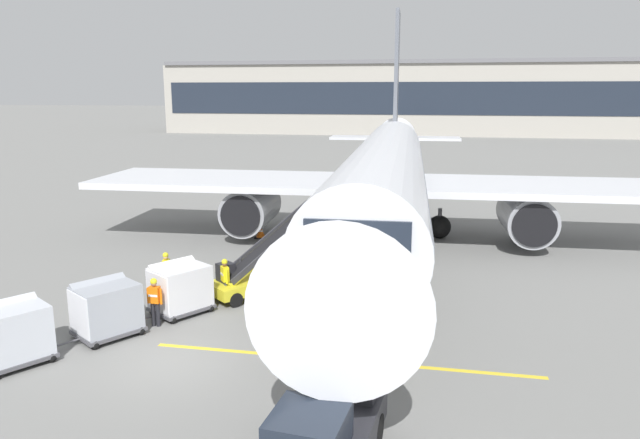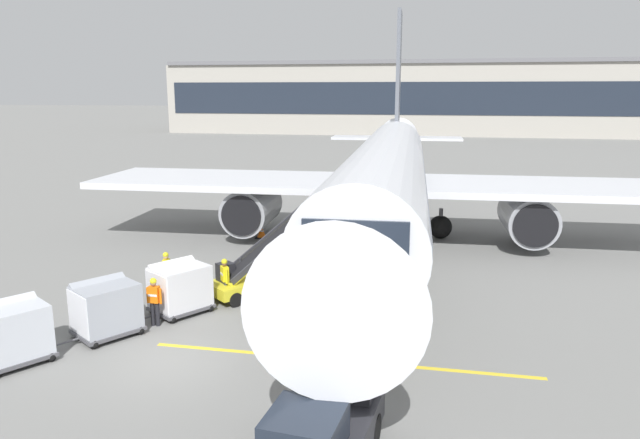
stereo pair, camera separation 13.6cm
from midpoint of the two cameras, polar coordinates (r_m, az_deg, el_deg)
ground_plane at (r=18.96m, az=-13.98°, el=-13.18°), size 600.00×600.00×0.00m
parked_airplane at (r=32.11m, az=6.54°, el=4.31°), size 32.38×42.78×14.16m
belt_loader at (r=23.96m, az=-6.13°, el=-5.04°), size 4.19×4.73×3.46m
baggage_cart_lead at (r=22.44m, az=-13.28°, el=-6.33°), size 2.44×2.71×1.91m
baggage_cart_second at (r=21.08m, az=-19.86°, el=-7.98°), size 2.44×2.71×1.91m
baggage_cart_third at (r=20.18m, az=-27.51°, el=-9.58°), size 2.44×2.71×1.91m
ground_crew_by_loader at (r=21.41m, az=-15.56°, el=-7.37°), size 0.57×0.26×1.74m
ground_crew_by_carts at (r=23.17m, az=-9.02°, el=-5.55°), size 0.42×0.47×1.74m
ground_crew_marshaller at (r=24.57m, az=-14.47°, el=-4.75°), size 0.33×0.56×1.74m
safety_cone_engine_keepout at (r=30.49m, az=-4.93°, el=-2.45°), size 0.53×0.53×0.61m
safety_cone_wingtip at (r=33.12m, az=-5.56°, el=-1.19°), size 0.62×0.62×0.70m
apron_guidance_line_lead_in at (r=32.10m, az=5.88°, el=-2.25°), size 0.20×110.00×0.01m
apron_guidance_line_stop_bar at (r=18.50m, az=2.19°, el=-13.46°), size 12.00×0.20×0.01m
terminal_building at (r=117.65m, az=10.83°, el=11.46°), size 101.06×18.14×13.56m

